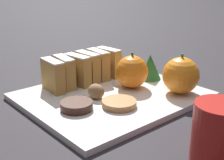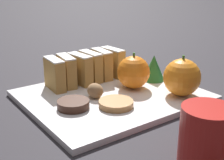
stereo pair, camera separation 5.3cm
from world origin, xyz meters
The scene contains 15 objects.
ground_plane centered at (0.00, 0.00, 0.00)m, with size 6.00×6.00×0.00m, color #28262B.
serving_platter centered at (0.00, 0.00, 0.01)m, with size 0.30×0.36×0.01m.
stollen_slice_front centered at (-0.09, -0.09, 0.05)m, with size 0.07×0.03×0.07m.
stollen_slice_second centered at (-0.10, -0.06, 0.05)m, with size 0.07×0.03×0.07m.
stollen_slice_third centered at (-0.09, -0.02, 0.05)m, with size 0.07×0.03×0.07m.
stollen_slice_fourth centered at (-0.10, 0.01, 0.05)m, with size 0.07×0.03×0.07m.
stollen_slice_fifth centered at (-0.10, 0.04, 0.05)m, with size 0.07×0.03×0.07m.
stollen_slice_sixth centered at (-0.10, 0.07, 0.05)m, with size 0.07×0.03×0.07m.
orange_near centered at (0.09, 0.11, 0.05)m, with size 0.08×0.08×0.09m.
orange_far centered at (0.00, 0.06, 0.05)m, with size 0.07×0.07×0.08m.
walnut centered at (0.00, -0.04, 0.03)m, with size 0.04×0.03×0.03m.
chocolate_cookie centered at (0.02, -0.11, 0.02)m, with size 0.06×0.06×0.02m.
gingerbread_cookie centered at (0.06, -0.03, 0.02)m, with size 0.07×0.07×0.01m.
evergreen_sprig centered at (-0.01, 0.13, 0.04)m, with size 0.05×0.05×0.06m.
coffee_mug centered at (0.28, -0.04, 0.04)m, with size 0.11×0.07×0.09m.
Camera 2 is at (0.51, -0.36, 0.26)m, focal length 50.00 mm.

